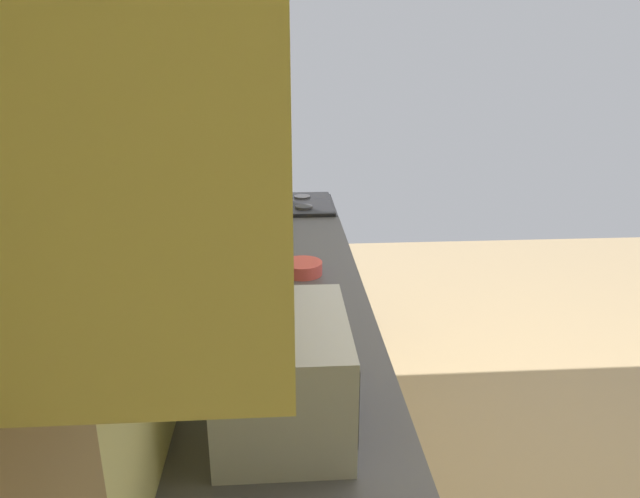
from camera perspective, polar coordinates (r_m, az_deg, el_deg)
The scene contains 7 objects.
ground_plane at distance 2.92m, azimuth 23.04°, elevation -21.67°, with size 6.98×6.98×0.00m, color tan.
wall_back at distance 2.01m, azimuth -14.14°, elevation 5.50°, with size 4.48×0.12×2.77m, color #DFD480.
counter_run at distance 2.07m, azimuth -2.77°, elevation -23.27°, with size 3.54×0.65×0.89m.
upper_cabinets at distance 1.53m, azimuth -9.91°, elevation 19.33°, with size 2.15×0.31×0.66m.
oven_range at distance 3.84m, azimuth -3.37°, elevation -1.87°, with size 0.59×0.65×1.07m.
microwave at distance 1.53m, azimuth -3.63°, elevation -12.23°, with size 0.46×0.35×0.30m.
bowl at distance 2.56m, azimuth -1.75°, elevation -1.83°, with size 0.18×0.18×0.06m.
Camera 1 is at (-1.93, 1.20, 1.84)m, focal length 32.14 mm.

